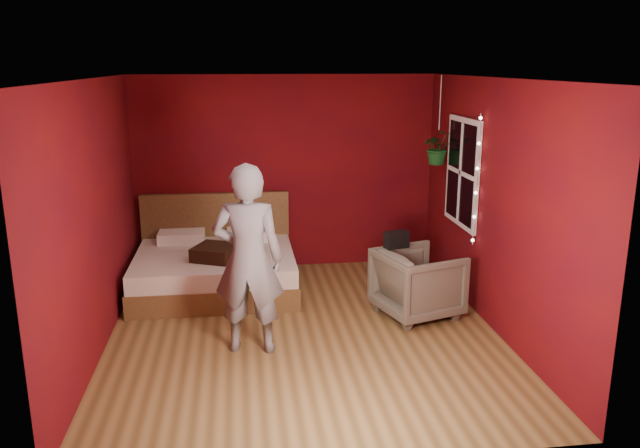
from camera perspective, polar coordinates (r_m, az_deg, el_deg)
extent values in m
plane|color=olive|center=(6.65, -1.48, -9.85)|extent=(4.50, 4.50, 0.00)
cube|color=#690C0B|center=(8.43, -3.18, 4.66)|extent=(4.00, 0.02, 2.60)
cube|color=#690C0B|center=(4.08, 1.81, -6.25)|extent=(4.00, 0.02, 2.60)
cube|color=#690C0B|center=(6.34, -19.92, 0.49)|extent=(0.02, 4.50, 2.60)
cube|color=#690C0B|center=(6.73, 15.73, 1.59)|extent=(0.02, 4.50, 2.60)
cube|color=white|center=(6.05, -1.64, 13.26)|extent=(4.00, 4.50, 0.02)
cube|color=white|center=(7.49, 12.88, 4.62)|extent=(0.04, 0.97, 1.27)
cube|color=black|center=(7.49, 12.78, 4.62)|extent=(0.02, 0.85, 1.15)
cube|color=white|center=(7.49, 12.74, 4.62)|extent=(0.03, 0.05, 1.15)
cube|color=white|center=(7.49, 12.74, 4.62)|extent=(0.03, 0.85, 0.05)
cylinder|color=silver|center=(7.00, 14.13, 3.86)|extent=(0.01, 0.01, 1.45)
sphere|color=#FFF2CC|center=(7.15, 13.79, -1.45)|extent=(0.04, 0.04, 0.04)
sphere|color=#FFF2CC|center=(7.09, 13.92, 0.65)|extent=(0.04, 0.04, 0.04)
sphere|color=#FFF2CC|center=(7.03, 14.06, 2.78)|extent=(0.04, 0.04, 0.04)
sphere|color=#FFF2CC|center=(6.98, 14.19, 4.95)|extent=(0.04, 0.04, 0.04)
sphere|color=#FFF2CC|center=(6.94, 14.33, 7.15)|extent=(0.04, 0.04, 0.04)
sphere|color=#FFF2CC|center=(6.91, 14.47, 9.37)|extent=(0.04, 0.04, 0.04)
cube|color=brown|center=(7.85, -9.51, -5.08)|extent=(1.95, 1.66, 0.27)
cube|color=beige|center=(7.77, -9.58, -3.39)|extent=(1.91, 1.62, 0.21)
cube|color=brown|center=(8.48, -9.47, -0.75)|extent=(1.95, 0.08, 1.07)
cube|color=white|center=(8.28, -12.55, -1.14)|extent=(0.58, 0.37, 0.14)
cube|color=white|center=(8.24, -6.48, -0.95)|extent=(0.58, 0.37, 0.14)
imported|color=gray|center=(5.98, -6.58, -3.24)|extent=(0.74, 0.55, 1.86)
imported|color=#676351|center=(7.02, 8.92, -5.36)|extent=(1.03, 1.02, 0.75)
cube|color=black|center=(6.95, 7.00, -1.41)|extent=(0.29, 0.20, 0.19)
cube|color=black|center=(7.47, -9.53, -2.59)|extent=(0.61, 0.61, 0.16)
cylinder|color=silver|center=(7.90, 10.94, 10.84)|extent=(0.01, 0.01, 0.66)
imported|color=#1A5C1D|center=(7.95, 10.75, 6.91)|extent=(0.40, 0.35, 0.43)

